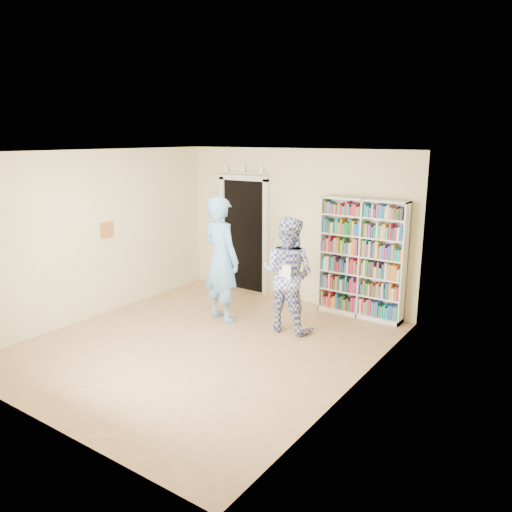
{
  "coord_description": "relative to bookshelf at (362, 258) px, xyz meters",
  "views": [
    {
      "loc": [
        4.37,
        -5.06,
        2.89
      ],
      "look_at": [
        0.27,
        0.9,
        1.16
      ],
      "focal_mm": 35.0,
      "sensor_mm": 36.0,
      "label": 1
    }
  ],
  "objects": [
    {
      "name": "man_blue",
      "position": [
        -1.77,
        -1.42,
        0.02
      ],
      "size": [
        0.82,
        0.63,
        2.0
      ],
      "primitive_type": "imported",
      "rotation": [
        0.0,
        0.0,
        2.91
      ],
      "color": "#62A2DA",
      "rests_on": "floor"
    },
    {
      "name": "doorway",
      "position": [
        -2.45,
        0.13,
        0.2
      ],
      "size": [
        1.1,
        0.08,
        2.43
      ],
      "color": "black",
      "rests_on": "floor"
    },
    {
      "name": "man_plaid",
      "position": [
        -0.68,
        -1.19,
        -0.1
      ],
      "size": [
        0.88,
        0.7,
        1.75
      ],
      "primitive_type": "imported",
      "rotation": [
        0.0,
        0.0,
        3.19
      ],
      "color": "#313E98",
      "rests_on": "floor"
    },
    {
      "name": "wall_back",
      "position": [
        -1.35,
        0.16,
        0.37
      ],
      "size": [
        4.5,
        0.0,
        4.5
      ],
      "primitive_type": "plane",
      "rotation": [
        1.57,
        0.0,
        0.0
      ],
      "color": "beige",
      "rests_on": "floor"
    },
    {
      "name": "wall_art",
      "position": [
        -3.58,
        -2.14,
        0.42
      ],
      "size": [
        0.03,
        0.25,
        0.25
      ],
      "primitive_type": "cube",
      "color": "brown",
      "rests_on": "wall_left"
    },
    {
      "name": "wall_left",
      "position": [
        -3.6,
        -2.34,
        0.37
      ],
      "size": [
        0.0,
        5.0,
        5.0
      ],
      "primitive_type": "plane",
      "rotation": [
        1.57,
        0.0,
        1.57
      ],
      "color": "beige",
      "rests_on": "floor"
    },
    {
      "name": "bookshelf",
      "position": [
        0.0,
        0.0,
        0.0
      ],
      "size": [
        1.41,
        0.27,
        1.94
      ],
      "rotation": [
        0.0,
        0.0,
        -0.4
      ],
      "color": "white",
      "rests_on": "floor"
    },
    {
      "name": "floor",
      "position": [
        -1.35,
        -2.34,
        -0.98
      ],
      "size": [
        5.0,
        5.0,
        0.0
      ],
      "primitive_type": "plane",
      "color": "#986A4A",
      "rests_on": "ground"
    },
    {
      "name": "ceiling",
      "position": [
        -1.35,
        -2.34,
        1.72
      ],
      "size": [
        5.0,
        5.0,
        0.0
      ],
      "primitive_type": "plane",
      "rotation": [
        3.14,
        0.0,
        0.0
      ],
      "color": "white",
      "rests_on": "wall_back"
    },
    {
      "name": "wall_right",
      "position": [
        0.9,
        -2.34,
        0.37
      ],
      "size": [
        0.0,
        5.0,
        5.0
      ],
      "primitive_type": "plane",
      "rotation": [
        1.57,
        0.0,
        -1.57
      ],
      "color": "beige",
      "rests_on": "floor"
    },
    {
      "name": "paper_sheet",
      "position": [
        -0.58,
        -1.45,
        -0.02
      ],
      "size": [
        0.2,
        0.01,
        0.28
      ],
      "primitive_type": "cube",
      "rotation": [
        0.0,
        0.0,
        -0.01
      ],
      "color": "white",
      "rests_on": "man_plaid"
    }
  ]
}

